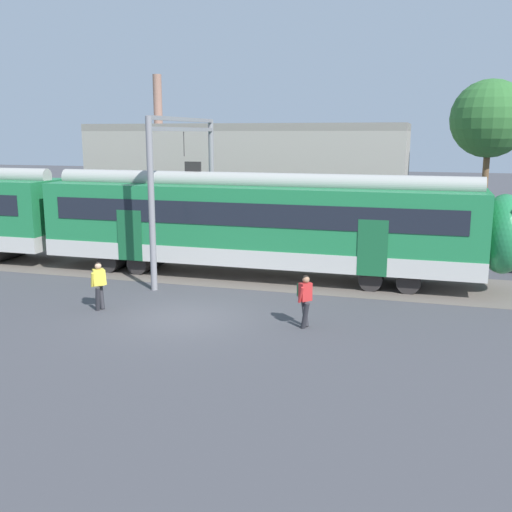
% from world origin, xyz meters
% --- Properties ---
extents(ground_plane, '(160.00, 160.00, 0.00)m').
position_xyz_m(ground_plane, '(0.00, 0.00, 0.00)').
color(ground_plane, '#424247').
extents(track_bed, '(80.00, 4.40, 0.01)m').
position_xyz_m(track_bed, '(-10.44, 6.17, 0.01)').
color(track_bed, '#605951').
rests_on(track_bed, ground).
extents(commuter_train, '(38.05, 3.07, 4.73)m').
position_xyz_m(commuter_train, '(-7.96, 6.16, 2.25)').
color(commuter_train, '#B7B7B2').
rests_on(commuter_train, ground).
extents(pedestrian_yellow, '(0.50, 0.69, 1.67)m').
position_xyz_m(pedestrian_yellow, '(-3.14, 0.05, 0.99)').
color(pedestrian_yellow, '#28282D').
rests_on(pedestrian_yellow, ground).
extents(pedestrian_red, '(0.50, 0.68, 1.67)m').
position_xyz_m(pedestrian_red, '(3.93, 0.15, 0.99)').
color(pedestrian_red, '#28282D').
rests_on(pedestrian_red, ground).
extents(catenary_gantry, '(0.24, 6.64, 6.53)m').
position_xyz_m(catenary_gantry, '(-2.52, 6.17, 4.31)').
color(catenary_gantry, gray).
rests_on(catenary_gantry, ground).
extents(background_building, '(17.75, 5.00, 9.20)m').
position_xyz_m(background_building, '(-2.69, 15.35, 3.21)').
color(background_building, gray).
rests_on(background_building, ground).
extents(street_tree_right, '(3.89, 3.89, 8.55)m').
position_xyz_m(street_tree_right, '(10.07, 15.53, 6.57)').
color(street_tree_right, brown).
rests_on(street_tree_right, ground).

